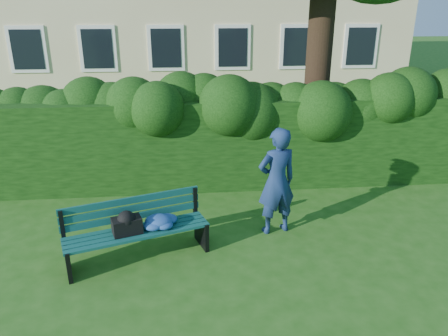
{
  "coord_description": "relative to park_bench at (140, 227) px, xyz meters",
  "views": [
    {
      "loc": [
        -0.65,
        -6.27,
        3.61
      ],
      "look_at": [
        0.0,
        0.6,
        0.95
      ],
      "focal_mm": 35.0,
      "sensor_mm": 36.0,
      "label": 1
    }
  ],
  "objects": [
    {
      "name": "hedge",
      "position": [
        1.34,
        2.72,
        0.4
      ],
      "size": [
        10.0,
        1.0,
        1.8
      ],
      "color": "black",
      "rests_on": "ground"
    },
    {
      "name": "park_bench",
      "position": [
        0.0,
        0.0,
        0.0
      ],
      "size": [
        2.15,
        1.18,
        0.89
      ],
      "rotation": [
        0.0,
        0.0,
        0.32
      ],
      "color": "#0D4540",
      "rests_on": "ground"
    },
    {
      "name": "ground",
      "position": [
        1.34,
        0.52,
        -0.5
      ],
      "size": [
        80.0,
        80.0,
        0.0
      ],
      "primitive_type": "plane",
      "color": "#235815",
      "rests_on": "ground"
    },
    {
      "name": "man_reading",
      "position": [
        2.14,
        0.59,
        0.39
      ],
      "size": [
        0.74,
        0.59,
        1.79
      ],
      "primitive_type": "imported",
      "rotation": [
        0.0,
        0.0,
        3.41
      ],
      "color": "navy",
      "rests_on": "ground"
    }
  ]
}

